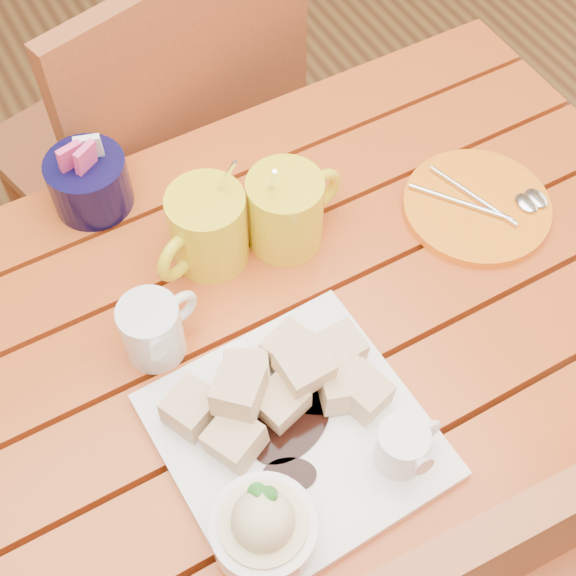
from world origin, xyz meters
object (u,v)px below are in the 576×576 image
table (277,401)px  coffee_mug_left (206,228)px  dessert_plate (290,446)px  coffee_mug_right (287,209)px  orange_saucer (478,206)px  chair_far (163,149)px

table → coffee_mug_left: bearing=89.5°
dessert_plate → coffee_mug_right: (0.15, 0.27, 0.02)m
dessert_plate → coffee_mug_left: coffee_mug_left is taller
orange_saucer → coffee_mug_right: bearing=160.7°
table → coffee_mug_right: size_ratio=7.33×
chair_far → orange_saucer: bearing=103.3°
coffee_mug_left → orange_saucer: (0.35, -0.11, -0.05)m
dessert_plate → coffee_mug_left: 0.30m
dessert_plate → orange_saucer: (0.40, 0.19, -0.02)m
table → coffee_mug_left: (0.00, 0.18, 0.16)m
table → orange_saucer: orange_saucer is taller
coffee_mug_left → coffee_mug_right: bearing=-36.0°
chair_far → table: bearing=67.3°
dessert_plate → coffee_mug_right: bearing=61.3°
coffee_mug_left → orange_saucer: size_ratio=0.83×
dessert_plate → orange_saucer: size_ratio=1.45×
orange_saucer → coffee_mug_left: bearing=162.7°
dessert_plate → chair_far: chair_far is taller
orange_saucer → chair_far: size_ratio=0.21×
dessert_plate → coffee_mug_right: 0.31m
coffee_mug_right → table: bearing=-132.2°
table → dessert_plate: (-0.04, -0.11, 0.14)m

